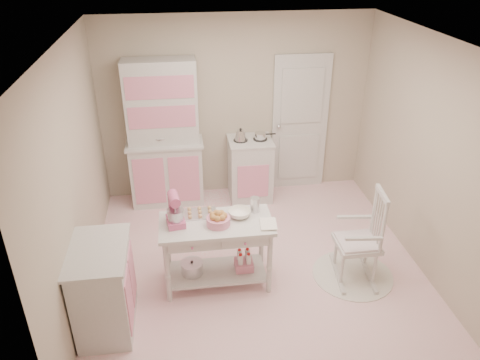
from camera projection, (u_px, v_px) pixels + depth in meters
name	position (u px, v px, depth m)	size (l,w,h in m)	color
room_shell	(259.00, 136.00, 4.81)	(3.84, 3.84, 2.62)	pink
door	(300.00, 124.00, 6.86)	(0.82, 0.05, 2.04)	silver
hutch	(164.00, 135.00, 6.43)	(1.06, 0.50, 2.08)	silver
stove	(250.00, 169.00, 6.80)	(0.62, 0.57, 0.92)	silver
base_cabinet	(104.00, 288.00, 4.53)	(0.54, 0.84, 0.92)	silver
lace_rug	(352.00, 275.00, 5.40)	(0.92, 0.92, 0.01)	white
rocking_chair	(358.00, 236.00, 5.15)	(0.48, 0.72, 1.10)	silver
work_table	(217.00, 253.00, 5.12)	(1.20, 0.60, 0.80)	silver
stand_mixer	(175.00, 210.00, 4.82)	(0.20, 0.28, 0.34)	#CF5789
cookie_tray	(201.00, 214.00, 5.07)	(0.34, 0.24, 0.02)	silver
bread_basket	(218.00, 221.00, 4.87)	(0.25, 0.25, 0.09)	pink
mixing_bowl	(239.00, 213.00, 5.02)	(0.24, 0.24, 0.08)	white
metal_pitcher	(255.00, 205.00, 5.09)	(0.10, 0.10, 0.17)	silver
recipe_book	(260.00, 224.00, 4.88)	(0.17, 0.23, 0.02)	white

